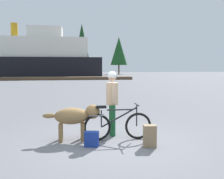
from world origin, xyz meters
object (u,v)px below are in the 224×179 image
bicycle (117,125)px  handbag_pannier (92,139)px  backpack (150,136)px  sailboat_moored (77,74)px  person_cyclist (112,97)px  dog (75,116)px  ferry_boat (33,59)px

bicycle → handbag_pannier: bicycle is taller
backpack → sailboat_moored: bearing=91.3°
person_cyclist → dog: person_cyclist is taller
handbag_pannier → bicycle: bearing=33.0°
handbag_pannier → person_cyclist: bearing=56.5°
bicycle → dog: bearing=173.1°
dog → backpack: dog is taller
bicycle → ferry_boat: bearing=101.4°
dog → handbag_pannier: (0.36, -0.56, -0.43)m
person_cyclist → sailboat_moored: sailboat_moored is taller
person_cyclist → handbag_pannier: 1.39m
dog → ferry_boat: size_ratio=0.06×
dog → backpack: bearing=-25.1°
person_cyclist → backpack: size_ratio=3.40×
person_cyclist → dog: 1.11m
dog → ferry_boat: bearing=100.0°
bicycle → person_cyclist: (-0.06, 0.49, 0.65)m
dog → handbag_pannier: dog is taller
bicycle → person_cyclist: size_ratio=1.00×
bicycle → handbag_pannier: (-0.67, -0.43, -0.20)m
person_cyclist → sailboat_moored: 43.33m
person_cyclist → backpack: 1.54m
handbag_pannier → backpack: bearing=-9.6°
handbag_pannier → sailboat_moored: bearing=89.6°
person_cyclist → ferry_boat: ferry_boat is taller
person_cyclist → handbag_pannier: bearing=-123.5°
bicycle → backpack: bearing=-45.9°
bicycle → backpack: size_ratio=3.40×
bicycle → backpack: 0.92m
sailboat_moored → handbag_pannier: bearing=-90.4°
handbag_pannier → ferry_boat: (-7.12, 38.92, 2.99)m
backpack → dog: bearing=154.9°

